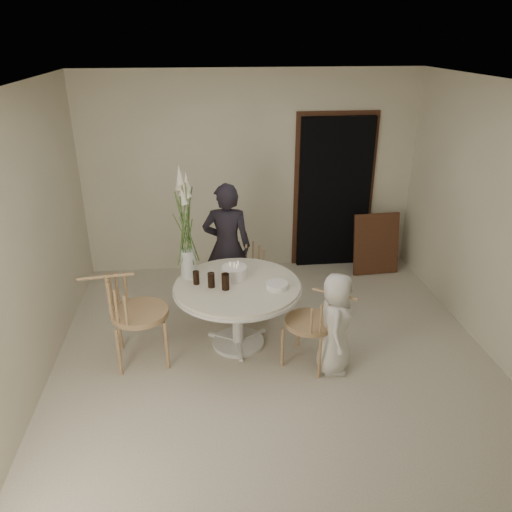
{
  "coord_description": "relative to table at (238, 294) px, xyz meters",
  "views": [
    {
      "loc": [
        -0.66,
        -4.3,
        3.1
      ],
      "look_at": [
        -0.15,
        0.3,
        1.01
      ],
      "focal_mm": 35.0,
      "sensor_mm": 36.0,
      "label": 1
    }
  ],
  "objects": [
    {
      "name": "ground",
      "position": [
        0.35,
        -0.25,
        -0.62
      ],
      "size": [
        4.5,
        4.5,
        0.0
      ],
      "primitive_type": "plane",
      "color": "beige",
      "rests_on": "ground"
    },
    {
      "name": "room_shell",
      "position": [
        0.35,
        -0.25,
        1.0
      ],
      "size": [
        4.5,
        4.5,
        4.5
      ],
      "color": "silver",
      "rests_on": "ground"
    },
    {
      "name": "doorway",
      "position": [
        1.5,
        1.94,
        0.43
      ],
      "size": [
        1.0,
        0.1,
        2.1
      ],
      "primitive_type": "cube",
      "color": "black",
      "rests_on": "ground"
    },
    {
      "name": "door_trim",
      "position": [
        1.5,
        1.98,
        0.49
      ],
      "size": [
        1.12,
        0.03,
        2.22
      ],
      "primitive_type": "cube",
      "color": "#51311C",
      "rests_on": "ground"
    },
    {
      "name": "table",
      "position": [
        0.0,
        0.0,
        0.0
      ],
      "size": [
        1.33,
        1.33,
        0.73
      ],
      "color": "silver",
      "rests_on": "ground"
    },
    {
      "name": "picture_frame",
      "position": [
        2.04,
        1.57,
        -0.19
      ],
      "size": [
        0.65,
        0.23,
        0.85
      ],
      "primitive_type": "cube",
      "rotation": [
        -0.17,
        0.0,
        0.06
      ],
      "color": "#51311C",
      "rests_on": "ground"
    },
    {
      "name": "chair_far",
      "position": [
        0.17,
        0.88,
        -0.08
      ],
      "size": [
        0.49,
        0.52,
        0.82
      ],
      "rotation": [
        0.0,
        0.0,
        -0.09
      ],
      "color": "tan",
      "rests_on": "ground"
    },
    {
      "name": "chair_right",
      "position": [
        0.79,
        -0.46,
        -0.06
      ],
      "size": [
        0.66,
        0.65,
        0.86
      ],
      "rotation": [
        0.0,
        0.0,
        -2.17
      ],
      "color": "tan",
      "rests_on": "ground"
    },
    {
      "name": "chair_left",
      "position": [
        -1.13,
        -0.17,
        0.03
      ],
      "size": [
        0.64,
        0.6,
        1.0
      ],
      "rotation": [
        0.0,
        0.0,
        1.69
      ],
      "color": "tan",
      "rests_on": "ground"
    },
    {
      "name": "girl",
      "position": [
        -0.06,
        0.87,
        0.16
      ],
      "size": [
        0.61,
        0.44,
        1.56
      ],
      "primitive_type": "imported",
      "rotation": [
        0.0,
        0.0,
        3.02
      ],
      "color": "black",
      "rests_on": "ground"
    },
    {
      "name": "boy",
      "position": [
        0.91,
        -0.53,
        -0.09
      ],
      "size": [
        0.45,
        0.58,
        1.05
      ],
      "primitive_type": "imported",
      "rotation": [
        0.0,
        0.0,
        1.31
      ],
      "color": "silver",
      "rests_on": "ground"
    },
    {
      "name": "birthday_cake",
      "position": [
        -0.02,
        0.15,
        0.18
      ],
      "size": [
        0.27,
        0.27,
        0.18
      ],
      "rotation": [
        0.0,
        0.0,
        -0.02
      ],
      "color": "white",
      "rests_on": "table"
    },
    {
      "name": "cola_tumbler_a",
      "position": [
        -0.27,
        -0.03,
        0.19
      ],
      "size": [
        0.08,
        0.08,
        0.16
      ],
      "primitive_type": "cylinder",
      "rotation": [
        0.0,
        0.0,
        0.15
      ],
      "color": "black",
      "rests_on": "table"
    },
    {
      "name": "cola_tumbler_b",
      "position": [
        -0.12,
        -0.09,
        0.19
      ],
      "size": [
        0.09,
        0.09,
        0.15
      ],
      "primitive_type": "cylinder",
      "rotation": [
        0.0,
        0.0,
        -0.31
      ],
      "color": "black",
      "rests_on": "table"
    },
    {
      "name": "cola_tumbler_c",
      "position": [
        -0.42,
        0.05,
        0.18
      ],
      "size": [
        0.07,
        0.07,
        0.14
      ],
      "primitive_type": "cylinder",
      "rotation": [
        0.0,
        0.0,
        0.12
      ],
      "color": "black",
      "rests_on": "table"
    },
    {
      "name": "cola_tumbler_d",
      "position": [
        -0.13,
        -0.1,
        0.2
      ],
      "size": [
        0.09,
        0.09,
        0.17
      ],
      "primitive_type": "cylinder",
      "rotation": [
        0.0,
        0.0,
        0.19
      ],
      "color": "black",
      "rests_on": "table"
    },
    {
      "name": "plate_stack",
      "position": [
        0.39,
        -0.13,
        0.14
      ],
      "size": [
        0.23,
        0.23,
        0.06
      ],
      "primitive_type": "cylinder",
      "rotation": [
        0.0,
        0.0,
        0.02
      ],
      "color": "white",
      "rests_on": "table"
    },
    {
      "name": "flower_vase",
      "position": [
        -0.5,
        0.23,
        0.68
      ],
      "size": [
        0.16,
        0.16,
        1.21
      ],
      "rotation": [
        0.0,
        0.0,
        0.42
      ],
      "color": "silver",
      "rests_on": "table"
    }
  ]
}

